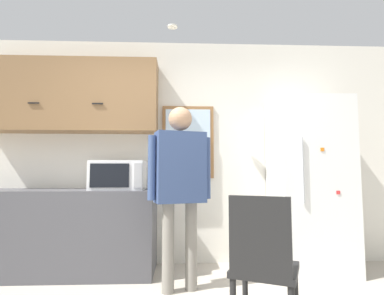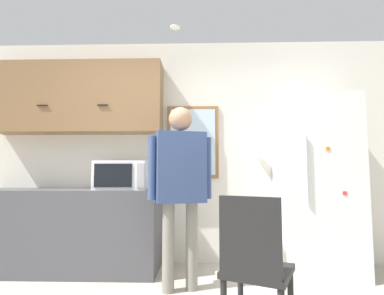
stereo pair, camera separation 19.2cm
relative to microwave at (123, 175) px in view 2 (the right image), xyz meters
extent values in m
cube|color=silver|center=(0.60, 0.41, 0.31)|extent=(6.00, 0.06, 2.70)
cube|color=#4C4C51|center=(-0.61, 0.05, -0.60)|extent=(1.99, 0.65, 0.89)
cube|color=olive|center=(-0.61, 0.21, 0.92)|extent=(1.99, 0.32, 0.84)
cube|color=black|center=(-0.95, 0.04, 0.79)|extent=(0.12, 0.01, 0.01)
cube|color=black|center=(-0.26, 0.04, 0.79)|extent=(0.12, 0.01, 0.01)
cube|color=white|center=(0.00, 0.00, 0.00)|extent=(0.56, 0.40, 0.31)
cube|color=black|center=(-0.05, -0.20, 0.00)|extent=(0.39, 0.01, 0.24)
cube|color=#B2B2B2|center=(0.24, -0.20, 0.00)|extent=(0.08, 0.01, 0.25)
cylinder|color=gray|center=(0.56, -0.49, -0.64)|extent=(0.11, 0.11, 0.79)
cylinder|color=gray|center=(0.77, -0.43, -0.64)|extent=(0.11, 0.11, 0.79)
cube|color=#384C7A|center=(0.66, -0.46, 0.08)|extent=(0.50, 0.34, 0.66)
sphere|color=tan|center=(0.66, -0.46, 0.54)|extent=(0.22, 0.22, 0.22)
cylinder|color=#384C7A|center=(0.41, -0.54, 0.07)|extent=(0.07, 0.07, 0.59)
cylinder|color=#384C7A|center=(0.92, -0.39, 0.07)|extent=(0.07, 0.07, 0.59)
cube|color=white|center=(2.11, 0.04, -0.10)|extent=(0.79, 0.66, 1.89)
cylinder|color=silver|center=(1.89, -0.31, 0.06)|extent=(0.02, 0.02, 0.66)
cube|color=red|center=(2.26, -0.30, -0.17)|extent=(0.04, 0.01, 0.04)
cube|color=orange|center=(2.11, -0.30, 0.26)|extent=(0.04, 0.01, 0.04)
cube|color=black|center=(1.22, -1.28, -0.60)|extent=(0.54, 0.54, 0.04)
cylinder|color=black|center=(1.14, -1.05, -0.83)|extent=(0.04, 0.04, 0.42)
cube|color=black|center=(1.14, -1.44, -0.35)|extent=(0.35, 0.19, 0.47)
cube|color=olive|center=(0.76, 0.37, 0.40)|extent=(0.63, 0.04, 0.88)
cube|color=silver|center=(0.76, 0.34, 0.40)|extent=(0.55, 0.01, 0.80)
cylinder|color=white|center=(0.58, -0.08, 1.64)|extent=(0.11, 0.11, 0.01)
camera|label=1|loc=(0.66, -3.27, 0.02)|focal=28.00mm
camera|label=2|loc=(0.85, -3.27, 0.02)|focal=28.00mm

